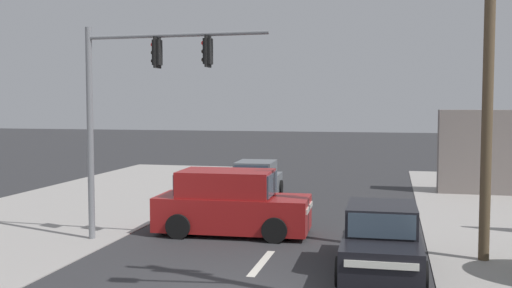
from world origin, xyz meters
The scene contains 7 objects.
lane_dash_mid centered at (0.00, 3.00, 0.00)m, with size 0.20×2.40×0.01m, color silver.
lane_dash_far centered at (0.00, 8.00, 0.00)m, with size 0.20×2.40×0.01m, color silver.
utility_pole_midground_right centered at (5.29, 4.44, 4.67)m, with size 1.80×0.26×8.87m.
traffic_signal_mast centered at (-3.97, 4.36, 4.15)m, with size 5.29×0.50×6.00m.
suv_kerbside_parked centered at (-1.58, 5.99, 0.88)m, with size 4.60×2.19×1.90m.
sedan_oncoming_near centered at (2.84, 2.89, 0.70)m, with size 1.94×4.26×1.56m.
hatchback_oncoming_mid centered at (-2.34, 12.76, 0.70)m, with size 1.89×3.69×1.53m.
Camera 1 is at (3.05, -10.98, 3.88)m, focal length 42.00 mm.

